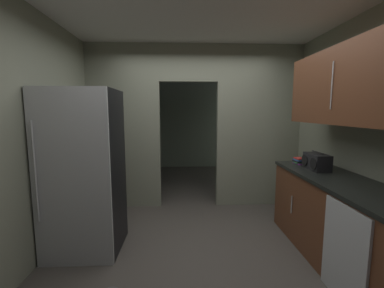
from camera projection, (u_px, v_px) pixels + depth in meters
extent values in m
plane|color=#47423D|center=(202.00, 251.00, 2.94)|extent=(20.00, 20.00, 0.00)
cube|color=silver|center=(200.00, 18.00, 3.04)|extent=(3.90, 7.00, 0.06)
cube|color=gray|center=(125.00, 127.00, 4.21)|extent=(1.16, 0.12, 2.67)
cube|color=gray|center=(258.00, 127.00, 4.30)|extent=(1.39, 0.12, 2.67)
cube|color=gray|center=(188.00, 63.00, 4.12)|extent=(0.95, 0.12, 0.59)
cube|color=gray|center=(189.00, 120.00, 7.28)|extent=(3.50, 0.10, 2.67)
cube|color=gray|center=(115.00, 123.00, 5.70)|extent=(0.10, 3.05, 2.67)
cube|color=gray|center=(265.00, 123.00, 5.85)|extent=(0.10, 3.05, 2.67)
cube|color=gray|center=(0.00, 143.00, 2.20)|extent=(0.10, 4.00, 2.67)
cube|color=black|center=(85.00, 172.00, 2.90)|extent=(0.78, 0.69, 1.84)
cube|color=#B7BABC|center=(71.00, 180.00, 2.55)|extent=(0.78, 0.03, 1.84)
cylinder|color=#B7BABC|center=(35.00, 172.00, 2.49)|extent=(0.02, 0.02, 1.01)
cube|color=brown|center=(339.00, 223.00, 2.69)|extent=(0.61, 2.01, 0.86)
cube|color=black|center=(342.00, 182.00, 2.63)|extent=(0.65, 2.01, 0.04)
cylinder|color=#B7BABC|center=(335.00, 241.00, 2.23)|extent=(0.01, 0.01, 0.22)
cylinder|color=#B7BABC|center=(292.00, 205.00, 3.11)|extent=(0.01, 0.01, 0.22)
cube|color=#B7BABC|center=(344.00, 255.00, 2.12)|extent=(0.02, 0.56, 0.84)
cube|color=brown|center=(350.00, 86.00, 2.51)|extent=(0.34, 1.81, 0.77)
cylinder|color=#B7BABC|center=(332.00, 85.00, 2.50)|extent=(0.01, 0.01, 0.46)
cube|color=black|center=(317.00, 162.00, 3.07)|extent=(0.18, 0.35, 0.19)
cylinder|color=#262626|center=(317.00, 152.00, 3.05)|extent=(0.02, 0.25, 0.02)
cylinder|color=black|center=(313.00, 164.00, 2.96)|extent=(0.01, 0.14, 0.14)
cylinder|color=black|center=(305.00, 160.00, 3.17)|extent=(0.01, 0.14, 0.14)
cube|color=#8C3893|center=(299.00, 163.00, 3.42)|extent=(0.11, 0.16, 0.01)
cube|color=#388C47|center=(299.00, 162.00, 3.42)|extent=(0.13, 0.12, 0.01)
cube|color=black|center=(299.00, 161.00, 3.42)|extent=(0.13, 0.14, 0.02)
cube|color=#2D609E|center=(299.00, 160.00, 3.41)|extent=(0.11, 0.15, 0.02)
cube|color=red|center=(300.00, 158.00, 3.40)|extent=(0.11, 0.15, 0.02)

